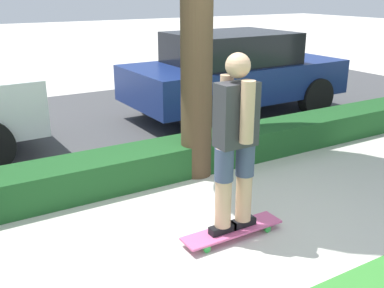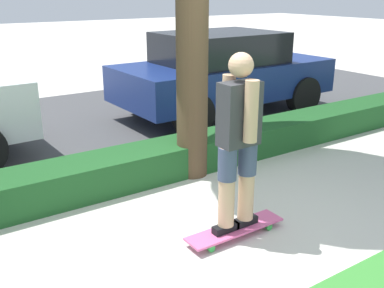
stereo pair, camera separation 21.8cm
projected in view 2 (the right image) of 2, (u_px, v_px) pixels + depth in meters
name	position (u px, v px, depth m)	size (l,w,h in m)	color
ground_plane	(224.00, 236.00, 4.25)	(60.00, 60.00, 0.00)	beige
street_asphalt	(72.00, 128.00, 7.55)	(16.88, 5.00, 0.01)	#474749
hedge_row	(144.00, 164.00, 5.45)	(16.88, 0.60, 0.40)	#1E5123
skateboard	(235.00, 229.00, 4.23)	(1.01, 0.24, 0.09)	#DB5B93
skater_person	(238.00, 140.00, 3.94)	(0.49, 0.42, 1.64)	black
parked_car_middle	(223.00, 72.00, 8.16)	(4.00, 1.89, 1.50)	navy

